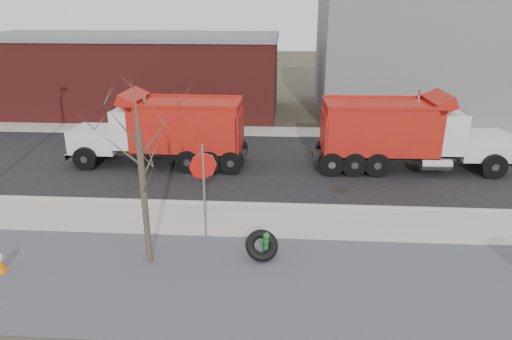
# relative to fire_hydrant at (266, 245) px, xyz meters

# --- Properties ---
(ground) EXTENTS (120.00, 120.00, 0.00)m
(ground) POSITION_rel_fire_hydrant_xyz_m (-0.24, 2.03, -0.36)
(ground) COLOR #383328
(ground) RESTS_ON ground
(gravel_verge) EXTENTS (60.00, 5.00, 0.03)m
(gravel_verge) POSITION_rel_fire_hydrant_xyz_m (-0.24, -1.47, -0.34)
(gravel_verge) COLOR slate
(gravel_verge) RESTS_ON ground
(sidewalk) EXTENTS (60.00, 2.50, 0.06)m
(sidewalk) POSITION_rel_fire_hydrant_xyz_m (-0.24, 2.28, -0.33)
(sidewalk) COLOR #9E9B93
(sidewalk) RESTS_ON ground
(curb) EXTENTS (60.00, 0.15, 0.11)m
(curb) POSITION_rel_fire_hydrant_xyz_m (-0.24, 3.58, -0.30)
(curb) COLOR #9E9B93
(curb) RESTS_ON ground
(road) EXTENTS (60.00, 9.40, 0.02)m
(road) POSITION_rel_fire_hydrant_xyz_m (-0.24, 8.33, -0.35)
(road) COLOR black
(road) RESTS_ON ground
(far_sidewalk) EXTENTS (60.00, 2.00, 0.06)m
(far_sidewalk) POSITION_rel_fire_hydrant_xyz_m (-0.24, 14.03, -0.33)
(far_sidewalk) COLOR #9E9B93
(far_sidewalk) RESTS_ON ground
(building_grey) EXTENTS (12.00, 10.00, 8.00)m
(building_grey) POSITION_rel_fire_hydrant_xyz_m (8.76, 20.03, 3.64)
(building_grey) COLOR slate
(building_grey) RESTS_ON ground
(building_brick) EXTENTS (20.20, 8.20, 5.30)m
(building_brick) POSITION_rel_fire_hydrant_xyz_m (-10.24, 19.03, 2.30)
(building_brick) COLOR maroon
(building_brick) RESTS_ON ground
(bare_tree) EXTENTS (3.20, 3.20, 5.20)m
(bare_tree) POSITION_rel_fire_hydrant_xyz_m (-3.44, -0.57, 2.94)
(bare_tree) COLOR #382D23
(bare_tree) RESTS_ON ground
(fire_hydrant) EXTENTS (0.44, 0.43, 0.78)m
(fire_hydrant) POSITION_rel_fire_hydrant_xyz_m (0.00, 0.00, 0.00)
(fire_hydrant) COLOR #296C2C
(fire_hydrant) RESTS_ON ground
(truck_tire) EXTENTS (1.20, 1.13, 0.89)m
(truck_tire) POSITION_rel_fire_hydrant_xyz_m (-0.13, -0.17, 0.08)
(truck_tire) COLOR black
(truck_tire) RESTS_ON ground
(stop_sign) EXTENTS (0.81, 0.37, 3.19)m
(stop_sign) POSITION_rel_fire_hydrant_xyz_m (-2.01, 0.93, 1.78)
(stop_sign) COLOR gray
(stop_sign) RESTS_ON ground
(dump_truck_red_a) EXTENTS (8.69, 2.59, 3.50)m
(dump_truck_red_a) POSITION_rel_fire_hydrant_xyz_m (5.81, 8.05, 1.42)
(dump_truck_red_a) COLOR black
(dump_truck_red_a) RESTS_ON ground
(dump_truck_red_b) EXTENTS (8.18, 2.51, 3.45)m
(dump_truck_red_b) POSITION_rel_fire_hydrant_xyz_m (-5.03, 7.93, 1.40)
(dump_truck_red_b) COLOR black
(dump_truck_red_b) RESTS_ON ground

